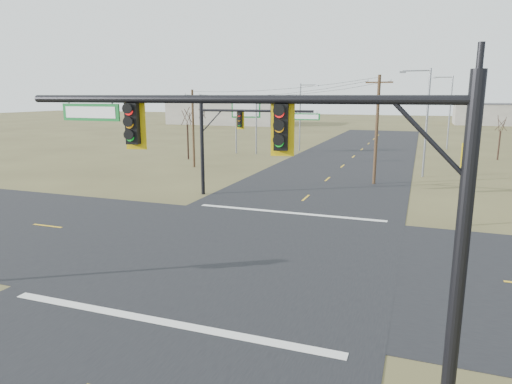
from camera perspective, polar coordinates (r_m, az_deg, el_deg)
ground at (r=21.93m, az=-1.32°, el=-7.31°), size 320.00×320.00×0.00m
road_ew at (r=21.93m, az=-1.32°, el=-7.28°), size 160.00×14.00×0.02m
road_ns at (r=21.93m, az=-1.32°, el=-7.28°), size 14.00×160.00×0.02m
stop_bar_near at (r=15.73m, az=-11.63°, el=-15.58°), size 12.00×0.40×0.01m
stop_bar_far at (r=28.74m, az=4.10°, el=-2.58°), size 12.00×0.40×0.01m
mast_arm_near at (r=10.54m, az=5.46°, el=3.03°), size 11.24×0.51×7.76m
mast_arm_far at (r=32.44m, az=-1.95°, el=7.88°), size 8.84×0.42×6.80m
pedestal_signal_ne at (r=27.54m, az=24.70°, el=2.87°), size 0.60×0.53×4.72m
utility_pole_near at (r=38.73m, az=14.86°, el=7.72°), size 2.17×0.36×8.86m
utility_pole_far at (r=47.14m, az=-7.86°, el=8.08°), size 1.84×0.77×7.81m
highway_sign at (r=57.54m, az=-1.25°, el=9.48°), size 3.51×0.98×6.76m
streetlight_a at (r=43.56m, az=20.32°, el=8.79°), size 2.66×0.25×9.56m
streetlight_b at (r=67.71m, az=22.92°, el=9.60°), size 2.75×0.40×9.82m
streetlight_c at (r=60.73m, az=5.70°, el=9.73°), size 2.45×0.36×8.75m
bare_tree_a at (r=52.99m, az=-8.61°, el=9.38°), size 3.38×3.38×6.26m
bare_tree_b at (r=70.47m, az=-6.74°, el=9.84°), size 3.03×3.03×5.87m
bare_tree_c at (r=58.85m, az=28.34°, el=7.58°), size 2.53×2.53×5.32m
warehouse_left at (r=119.25m, az=-3.65°, el=9.81°), size 28.00×14.00×5.50m
warehouse_mid at (r=130.55m, az=27.92°, el=8.54°), size 20.00×12.00×5.00m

